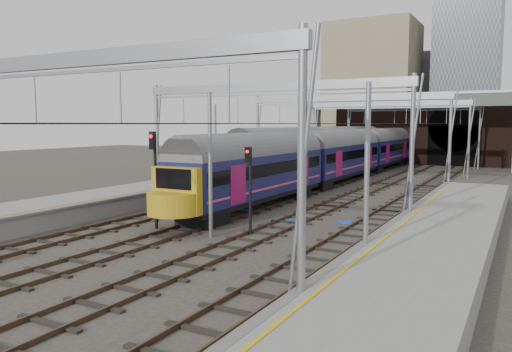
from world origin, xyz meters
The scene contains 15 objects.
ground centered at (0.00, 0.00, 0.00)m, with size 160.00×160.00×0.00m, color #38332D.
platform_left centered at (-10.18, 2.50, 0.55)m, with size 4.32×55.00×1.12m.
platform_right centered at (10.18, -1.50, 0.55)m, with size 4.32×47.00×1.12m.
tracks centered at (0.00, 15.00, 0.02)m, with size 14.40×80.00×0.22m.
overhead_line centered at (0.00, 21.49, 6.57)m, with size 16.80×80.00×8.00m.
retaining_wall centered at (1.40, 51.93, 4.33)m, with size 28.00×2.75×9.00m.
overbridge centered at (0.00, 46.00, 7.27)m, with size 28.00×3.00×9.25m.
city_skyline centered at (2.73, 70.48, 17.09)m, with size 37.50×27.50×60.00m.
train_main centered at (-2.00, 35.15, 2.54)m, with size 2.89×66.88×4.95m.
train_second centered at (-6.00, 40.75, 2.65)m, with size 3.06×53.07×5.18m.
signal_near_left centered at (-3.66, 2.28, 3.20)m, with size 0.38×0.48×5.11m.
signal_near_centre centered at (1.39, 3.38, 2.80)m, with size 0.31×0.45×4.37m.
equip_cover_a centered at (1.91, 7.40, 0.05)m, with size 0.81×0.57×0.10m, color blue.
equip_cover_b centered at (-2.46, 9.04, 0.05)m, with size 0.87×0.62×0.10m, color blue.
equip_cover_c centered at (4.63, 8.47, 0.05)m, with size 0.77×0.54×0.09m, color blue.
Camera 1 is at (13.29, -17.86, 5.50)m, focal length 35.00 mm.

